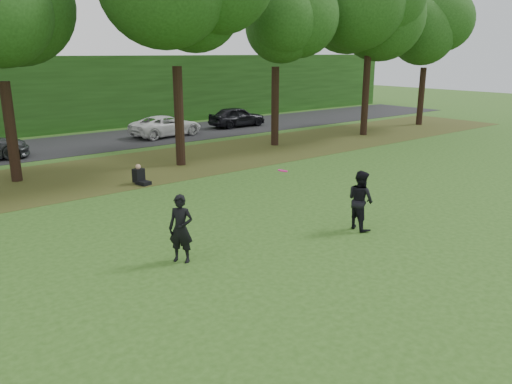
# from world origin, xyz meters

# --- Properties ---
(ground) EXTENTS (120.00, 120.00, 0.00)m
(ground) POSITION_xyz_m (0.00, 0.00, 0.00)
(ground) COLOR #2E5119
(ground) RESTS_ON ground
(leaf_litter) EXTENTS (60.00, 7.00, 0.01)m
(leaf_litter) POSITION_xyz_m (0.00, 13.00, 0.01)
(leaf_litter) COLOR #4E441C
(leaf_litter) RESTS_ON ground
(street) EXTENTS (70.00, 7.00, 0.02)m
(street) POSITION_xyz_m (0.00, 21.00, 0.01)
(street) COLOR black
(street) RESTS_ON ground
(far_hedge) EXTENTS (70.00, 3.00, 5.00)m
(far_hedge) POSITION_xyz_m (0.00, 27.00, 2.50)
(far_hedge) COLOR #1C4112
(far_hedge) RESTS_ON ground
(player_left) EXTENTS (0.74, 0.78, 1.78)m
(player_left) POSITION_xyz_m (-1.87, 2.25, 0.89)
(player_left) COLOR black
(player_left) RESTS_ON ground
(player_right) EXTENTS (0.82, 0.98, 1.83)m
(player_right) POSITION_xyz_m (3.65, 1.00, 0.92)
(player_right) COLOR black
(player_right) RESTS_ON ground
(parked_cars) EXTENTS (33.57, 3.47, 1.52)m
(parked_cars) POSITION_xyz_m (-0.36, 19.98, 0.73)
(parked_cars) COLOR black
(parked_cars) RESTS_ON street
(frisbee) EXTENTS (0.33, 0.33, 0.08)m
(frisbee) POSITION_xyz_m (0.95, 1.54, 2.13)
(frisbee) COLOR #DE127A
(frisbee) RESTS_ON ground
(seated_person) EXTENTS (0.57, 0.81, 0.83)m
(seated_person) POSITION_xyz_m (0.81, 10.15, 0.31)
(seated_person) COLOR black
(seated_person) RESTS_ON ground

